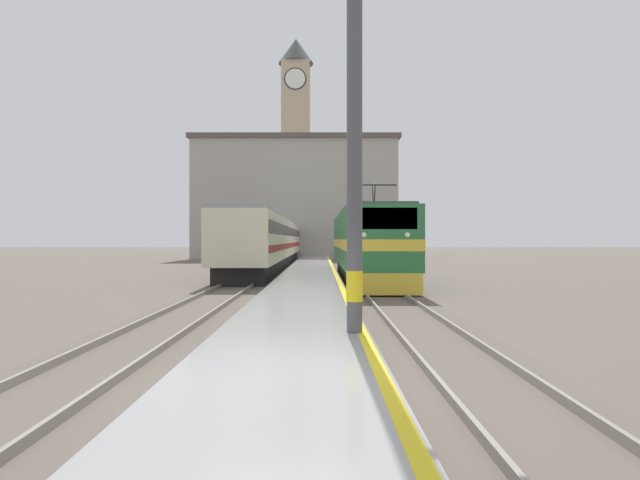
# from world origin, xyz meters

# --- Properties ---
(ground_plane) EXTENTS (200.00, 200.00, 0.00)m
(ground_plane) POSITION_xyz_m (0.00, 30.00, 0.00)
(ground_plane) COLOR #60564C
(platform) EXTENTS (3.04, 140.00, 0.34)m
(platform) POSITION_xyz_m (0.00, 25.00, 0.17)
(platform) COLOR #999999
(platform) RESTS_ON ground
(rail_track_near) EXTENTS (2.83, 140.00, 0.16)m
(rail_track_near) POSITION_xyz_m (2.96, 25.00, 0.03)
(rail_track_near) COLOR #60564C
(rail_track_near) RESTS_ON ground
(rail_track_far) EXTENTS (2.84, 140.00, 0.16)m
(rail_track_far) POSITION_xyz_m (-3.19, 25.00, 0.03)
(rail_track_far) COLOR #60564C
(rail_track_far) RESTS_ON ground
(locomotive_train) EXTENTS (2.92, 16.33, 4.62)m
(locomotive_train) POSITION_xyz_m (2.96, 19.12, 1.87)
(locomotive_train) COLOR black
(locomotive_train) RESTS_ON ground
(passenger_train) EXTENTS (2.92, 36.64, 3.73)m
(passenger_train) POSITION_xyz_m (-3.19, 32.78, 2.02)
(passenger_train) COLOR black
(passenger_train) RESTS_ON ground
(catenary_mast) EXTENTS (2.05, 0.33, 8.70)m
(catenary_mast) POSITION_xyz_m (1.26, 2.48, 4.58)
(catenary_mast) COLOR #4C4C51
(catenary_mast) RESTS_ON platform
(clock_tower) EXTENTS (4.81, 4.81, 29.92)m
(clock_tower) POSITION_xyz_m (-2.79, 61.67, 15.79)
(clock_tower) COLOR tan
(clock_tower) RESTS_ON ground
(station_building) EXTENTS (23.25, 7.38, 13.69)m
(station_building) POSITION_xyz_m (-2.29, 50.07, 6.87)
(station_building) COLOR #A8A399
(station_building) RESTS_ON ground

